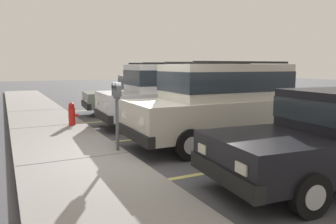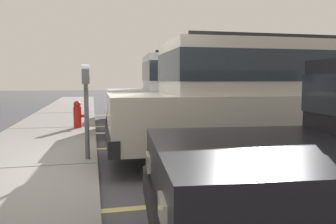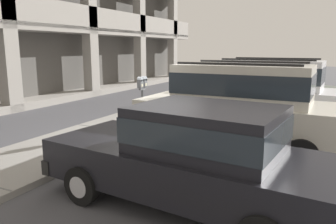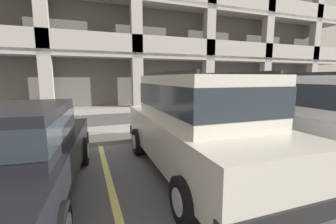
# 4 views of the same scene
# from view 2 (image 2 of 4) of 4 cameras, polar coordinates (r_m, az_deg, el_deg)

# --- Properties ---
(ground_plane) EXTENTS (80.00, 80.00, 0.10)m
(ground_plane) POSITION_cam_2_polar(r_m,az_deg,el_deg) (5.13, -9.83, -10.41)
(ground_plane) COLOR #4C4C51
(sidewalk) EXTENTS (40.00, 2.20, 0.12)m
(sidewalk) POSITION_cam_2_polar(r_m,az_deg,el_deg) (5.20, -24.50, -9.36)
(sidewalk) COLOR gray
(sidewalk) RESTS_ON ground_plane
(parking_stall_lines) EXTENTS (12.76, 4.80, 0.01)m
(parking_stall_lines) POSITION_cam_2_polar(r_m,az_deg,el_deg) (6.85, 1.24, -5.81)
(parking_stall_lines) COLOR #DBD16B
(parking_stall_lines) RESTS_ON ground_plane
(silver_suv) EXTENTS (2.08, 4.81, 2.03)m
(silver_suv) POSITION_cam_2_polar(r_m,az_deg,el_deg) (5.71, 14.16, 2.72)
(silver_suv) COLOR beige
(silver_suv) RESTS_ON ground_plane
(dark_hatchback) EXTENTS (2.18, 4.87, 2.03)m
(dark_hatchback) POSITION_cam_2_polar(r_m,az_deg,el_deg) (8.46, 5.84, 3.74)
(dark_hatchback) COLOR silver
(dark_hatchback) RESTS_ON ground_plane
(blue_coupe) EXTENTS (2.14, 4.62, 1.54)m
(blue_coupe) POSITION_cam_2_polar(r_m,az_deg,el_deg) (11.55, 1.56, 2.93)
(blue_coupe) COLOR #5B665B
(blue_coupe) RESTS_ON ground_plane
(parking_meter_near) EXTENTS (0.35, 0.12, 1.47)m
(parking_meter_near) POSITION_cam_2_polar(r_m,az_deg,el_deg) (5.21, -14.09, 3.88)
(parking_meter_near) COLOR #595B60
(parking_meter_near) RESTS_ON sidewalk
(fire_hydrant) EXTENTS (0.30, 0.30, 0.70)m
(fire_hydrant) POSITION_cam_2_polar(r_m,az_deg,el_deg) (8.82, -15.48, -0.42)
(fire_hydrant) COLOR red
(fire_hydrant) RESTS_ON sidewalk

